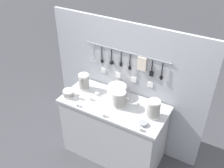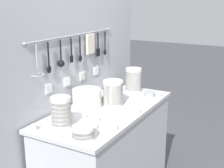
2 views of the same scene
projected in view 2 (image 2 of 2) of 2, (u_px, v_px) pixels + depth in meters
The scene contains 17 objects.
counter at pixel (108, 157), 2.69m from camera, with size 1.36×0.62×0.90m.
back_wall at pixel (73, 98), 2.72m from camera, with size 2.16×0.11×1.86m.
bowl_stack_nested_right at pixel (83, 133), 1.99m from camera, with size 0.14×0.14×0.09m.
bowl_stack_tall_left at pixel (61, 113), 2.15m from camera, with size 0.14×0.14×0.23m.
bowl_stack_back_corner at pixel (113, 93), 2.60m from camera, with size 0.16×0.16×0.22m.
bowl_stack_wide_centre at pixel (133, 80), 2.98m from camera, with size 0.15×0.15×0.23m.
plate_stack at pixel (87, 98), 2.59m from camera, with size 0.24×0.24×0.15m.
steel_mixing_bowl at pixel (150, 94), 2.88m from camera, with size 0.10×0.10×0.04m.
cup_back_right at pixel (114, 94), 2.85m from camera, with size 0.04×0.04×0.04m.
cup_back_left at pixel (85, 115), 2.35m from camera, with size 0.04×0.04×0.04m.
cup_beside_plates at pixel (102, 99), 2.73m from camera, with size 0.04×0.04×0.04m.
cup_edge_near at pixel (34, 127), 2.14m from camera, with size 0.04×0.04×0.04m.
cup_front_left at pixel (115, 128), 2.13m from camera, with size 0.04×0.04×0.04m.
cup_edge_far at pixel (97, 119), 2.28m from camera, with size 0.04×0.04×0.04m.
cup_front_right at pixel (95, 126), 2.15m from camera, with size 0.04×0.04×0.04m.
cup_by_caddy at pixel (160, 95), 2.85m from camera, with size 0.04×0.04×0.04m.
cup_mid_row at pixel (138, 111), 2.45m from camera, with size 0.04×0.04×0.04m.
Camera 2 is at (-2.09, -1.22, 1.79)m, focal length 50.00 mm.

